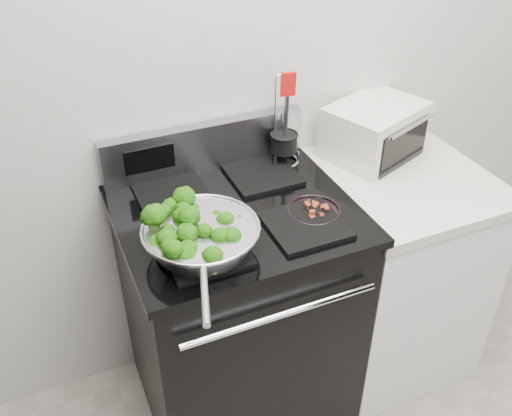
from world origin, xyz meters
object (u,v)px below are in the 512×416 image
gas_range (238,309)px  skillet (201,236)px  utensil_holder (284,147)px  toaster_oven (375,130)px  bacon_plate (314,208)px

gas_range → skillet: size_ratio=2.03×
skillet → utensil_holder: bearing=56.6°
gas_range → toaster_oven: bearing=16.1°
bacon_plate → toaster_oven: size_ratio=0.41×
gas_range → toaster_oven: gas_range is taller
utensil_holder → toaster_oven: utensil_holder is taller
gas_range → bacon_plate: (0.23, -0.12, 0.48)m
gas_range → toaster_oven: 0.87m
skillet → bacon_plate: bearing=22.6°
bacon_plate → utensil_holder: (0.05, 0.34, 0.05)m
gas_range → toaster_oven: (0.66, 0.19, 0.54)m
skillet → utensil_holder: 0.60m
gas_range → skillet: gas_range is taller
gas_range → utensil_holder: (0.28, 0.22, 0.53)m
utensil_holder → skillet: bearing=-128.6°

